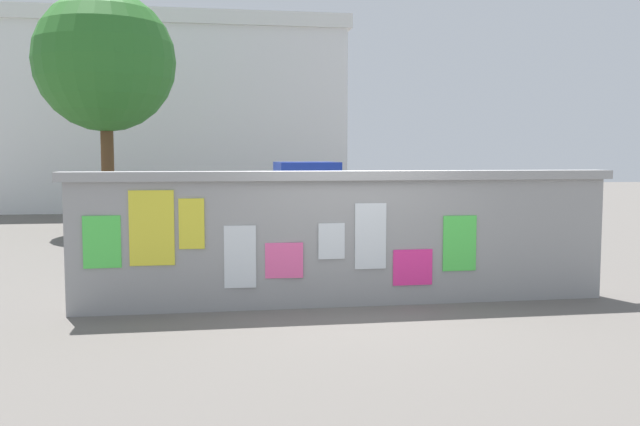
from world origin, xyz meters
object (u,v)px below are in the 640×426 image
auto_rickshaw_truck (258,209)px  bicycle_near (294,266)px  motorcycle (440,232)px  person_bystander (129,215)px  tree_roadside (105,62)px  person_walking (509,220)px  bicycle_far (371,253)px

auto_rickshaw_truck → bicycle_near: 4.05m
bicycle_near → motorcycle: bearing=42.8°
person_bystander → tree_roadside: bearing=100.7°
motorcycle → bicycle_near: bicycle_near is taller
auto_rickshaw_truck → person_walking: 5.31m
motorcycle → bicycle_near: size_ratio=1.12×
bicycle_near → tree_roadside: (-3.85, 8.87, 4.04)m
motorcycle → person_bystander: 6.00m
bicycle_far → person_bystander: size_ratio=1.04×
motorcycle → tree_roadside: (-7.17, 5.80, 3.94)m
bicycle_far → person_walking: person_walking is taller
auto_rickshaw_truck → bicycle_far: (1.66, -2.89, -0.54)m
bicycle_far → tree_roadside: tree_roadside is taller
bicycle_far → person_walking: 2.29m
person_walking → person_bystander: (-5.95, 1.86, 0.00)m
auto_rickshaw_truck → person_bystander: size_ratio=2.23×
motorcycle → person_walking: size_ratio=1.17×
bicycle_near → bicycle_far: size_ratio=1.00×
motorcycle → auto_rickshaw_truck: bearing=165.2°
person_walking → person_bystander: size_ratio=1.00×
auto_rickshaw_truck → bicycle_near: size_ratio=2.14×
bicycle_far → person_walking: (1.97, -0.99, 0.62)m
tree_roadside → bicycle_near: bearing=-66.5°
bicycle_near → person_bystander: (-2.56, 1.99, 0.62)m
person_walking → bicycle_far: bearing=153.2°
motorcycle → bicycle_near: (-3.32, -3.07, -0.10)m
person_walking → tree_roadside: size_ratio=0.26×
bicycle_far → person_bystander: (-3.98, 0.87, 0.62)m
person_walking → tree_roadside: tree_roadside is taller
bicycle_far → person_bystander: 4.12m
person_bystander → person_walking: bearing=-17.3°
bicycle_near → tree_roadside: tree_roadside is taller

